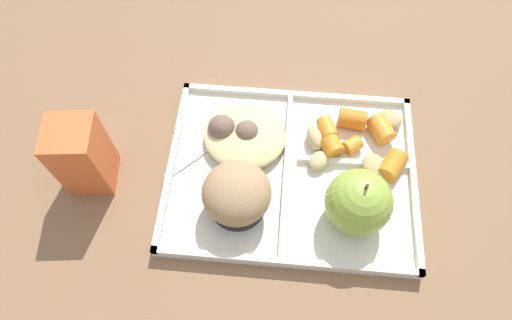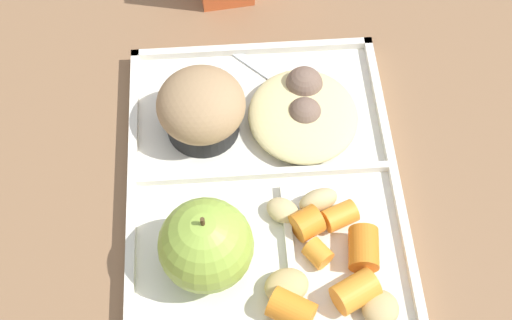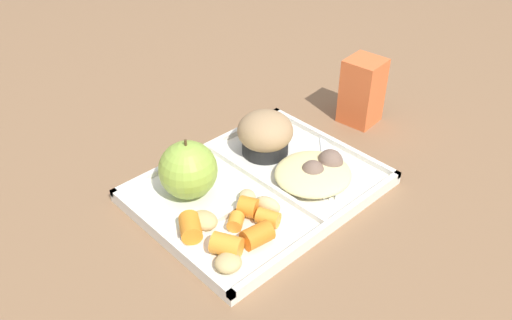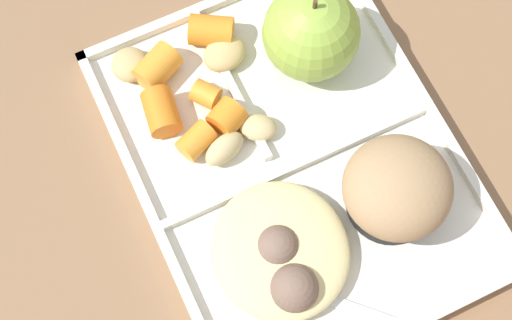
{
  "view_description": "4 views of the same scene",
  "coord_description": "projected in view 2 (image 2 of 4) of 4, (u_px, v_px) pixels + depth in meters",
  "views": [
    {
      "loc": [
        0.02,
        0.27,
        0.54
      ],
      "look_at": [
        0.05,
        -0.0,
        0.03
      ],
      "focal_mm": 31.01,
      "sensor_mm": 36.0,
      "label": 1
    },
    {
      "loc": [
        -0.33,
        0.03,
        0.6
      ],
      "look_at": [
        0.0,
        0.01,
        0.05
      ],
      "focal_mm": 50.05,
      "sensor_mm": 36.0,
      "label": 2
    },
    {
      "loc": [
        -0.41,
        -0.43,
        0.49
      ],
      "look_at": [
        0.01,
        0.01,
        0.05
      ],
      "focal_mm": 37.56,
      "sensor_mm": 36.0,
      "label": 3
    },
    {
      "loc": [
        0.18,
        -0.12,
        0.61
      ],
      "look_at": [
        -0.01,
        -0.03,
        0.03
      ],
      "focal_mm": 54.44,
      "sensor_mm": 36.0,
      "label": 4
    }
  ],
  "objects": [
    {
      "name": "carrot_slice_large",
      "position": [
        355.0,
        292.0,
        0.6
      ],
      "size": [
        0.04,
        0.04,
        0.03
      ],
      "primitive_type": "cylinder",
      "rotation": [
        0.0,
        1.57,
        2.04
      ],
      "color": "orange",
      "rests_on": "lunch_tray"
    },
    {
      "name": "carrot_slice_center",
      "position": [
        292.0,
        310.0,
        0.59
      ],
      "size": [
        0.04,
        0.05,
        0.03
      ],
      "primitive_type": "cylinder",
      "rotation": [
        0.0,
        1.57,
        4.17
      ],
      "color": "orange",
      "rests_on": "lunch_tray"
    },
    {
      "name": "potato_chunk_wedge",
      "position": [
        380.0,
        308.0,
        0.6
      ],
      "size": [
        0.04,
        0.04,
        0.02
      ],
      "primitive_type": "ellipsoid",
      "rotation": [
        0.0,
        0.0,
        1.22
      ],
      "color": "tan",
      "rests_on": "lunch_tray"
    },
    {
      "name": "lunch_tray",
      "position": [
        264.0,
        185.0,
        0.68
      ],
      "size": [
        0.33,
        0.25,
        0.02
      ],
      "color": "silver",
      "rests_on": "ground"
    },
    {
      "name": "green_apple",
      "position": [
        206.0,
        245.0,
        0.6
      ],
      "size": [
        0.08,
        0.08,
        0.09
      ],
      "color": "#93B742",
      "rests_on": "lunch_tray"
    },
    {
      "name": "potato_chunk_golden",
      "position": [
        287.0,
        286.0,
        0.61
      ],
      "size": [
        0.04,
        0.04,
        0.02
      ],
      "primitive_type": "ellipsoid",
      "rotation": [
        0.0,
        0.0,
        4.93
      ],
      "color": "tan",
      "rests_on": "lunch_tray"
    },
    {
      "name": "egg_noodle_pile",
      "position": [
        303.0,
        115.0,
        0.7
      ],
      "size": [
        0.11,
        0.11,
        0.02
      ],
      "primitive_type": "ellipsoid",
      "color": "beige",
      "rests_on": "lunch_tray"
    },
    {
      "name": "meatball_front",
      "position": [
        304.0,
        85.0,
        0.71
      ],
      "size": [
        0.04,
        0.04,
        0.04
      ],
      "primitive_type": "sphere",
      "color": "#755B4C",
      "rests_on": "lunch_tray"
    },
    {
      "name": "plastic_fork",
      "position": [
        295.0,
        94.0,
        0.73
      ],
      "size": [
        0.12,
        0.12,
        0.0
      ],
      "color": "silver",
      "rests_on": "lunch_tray"
    },
    {
      "name": "meatball_back",
      "position": [
        305.0,
        114.0,
        0.69
      ],
      "size": [
        0.03,
        0.03,
        0.03
      ],
      "primitive_type": "sphere",
      "color": "#755B4C",
      "rests_on": "lunch_tray"
    },
    {
      "name": "potato_chunk_browned",
      "position": [
        283.0,
        211.0,
        0.65
      ],
      "size": [
        0.04,
        0.04,
        0.02
      ],
      "primitive_type": "ellipsoid",
      "rotation": [
        0.0,
        0.0,
        0.97
      ],
      "color": "tan",
      "rests_on": "lunch_tray"
    },
    {
      "name": "carrot_slice_small",
      "position": [
        364.0,
        249.0,
        0.62
      ],
      "size": [
        0.04,
        0.03,
        0.03
      ],
      "primitive_type": "cylinder",
      "rotation": [
        0.0,
        1.57,
        3.01
      ],
      "color": "orange",
      "rests_on": "lunch_tray"
    },
    {
      "name": "carrot_slice_diagonal",
      "position": [
        340.0,
        216.0,
        0.64
      ],
      "size": [
        0.03,
        0.04,
        0.02
      ],
      "primitive_type": "cylinder",
      "rotation": [
        0.0,
        1.57,
        1.96
      ],
      "color": "orange",
      "rests_on": "lunch_tray"
    },
    {
      "name": "bran_muffin",
      "position": [
        201.0,
        109.0,
        0.68
      ],
      "size": [
        0.08,
        0.08,
        0.07
      ],
      "color": "black",
      "rests_on": "lunch_tray"
    },
    {
      "name": "carrot_slice_near_corner",
      "position": [
        318.0,
        253.0,
        0.62
      ],
      "size": [
        0.03,
        0.03,
        0.02
      ],
      "primitive_type": "cylinder",
      "rotation": [
        0.0,
        1.57,
        3.79
      ],
      "color": "orange",
      "rests_on": "lunch_tray"
    },
    {
      "name": "potato_chunk_large",
      "position": [
        318.0,
        200.0,
        0.65
      ],
      "size": [
        0.03,
        0.04,
        0.02
      ],
      "primitive_type": "ellipsoid",
      "rotation": [
        0.0,
        0.0,
        1.86
      ],
      "color": "tan",
      "rests_on": "lunch_tray"
    },
    {
      "name": "ground",
      "position": [
        263.0,
        188.0,
        0.68
      ],
      "size": [
        6.0,
        6.0,
        0.0
      ],
      "primitive_type": "plane",
      "color": "#846042"
    },
    {
      "name": "carrot_slice_back",
      "position": [
        307.0,
        223.0,
        0.64
      ],
      "size": [
        0.03,
        0.03,
        0.03
      ],
      "primitive_type": "cylinder",
      "rotation": [
        0.0,
        1.57,
        5.19
      ],
      "color": "orange",
      "rests_on": "lunch_tray"
    }
  ]
}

